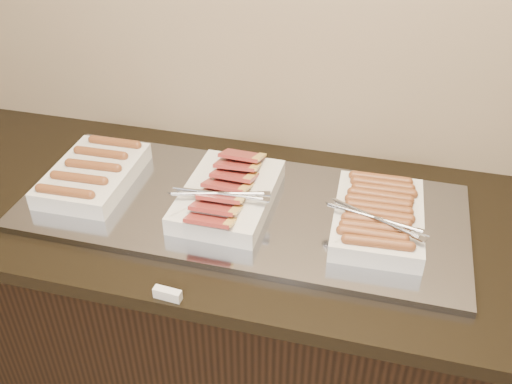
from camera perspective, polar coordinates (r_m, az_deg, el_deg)
counter at (r=1.87m, az=-1.75°, el=-12.79°), size 2.06×0.76×0.90m
warming_tray at (r=1.56m, az=-1.44°, el=-1.58°), size 1.20×0.50×0.02m
dish_left at (r=1.69m, az=-15.96°, el=1.78°), size 0.23×0.33×0.07m
dish_center at (r=1.54m, az=-2.86°, el=-0.18°), size 0.27×0.37×0.09m
dish_right at (r=1.49m, az=12.09°, el=-2.37°), size 0.27×0.34×0.08m
label_holder at (r=1.32m, az=-8.84°, el=-10.05°), size 0.07×0.02×0.03m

